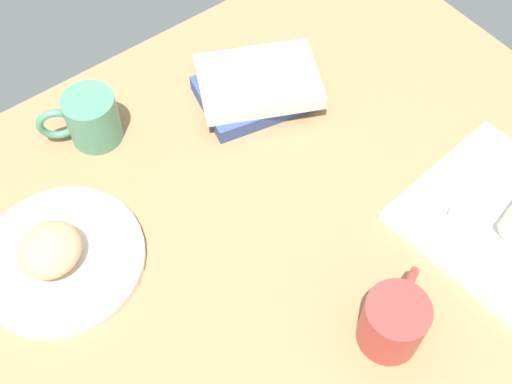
{
  "coord_description": "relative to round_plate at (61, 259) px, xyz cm",
  "views": [
    {
      "loc": [
        33.13,
        37.01,
        87.0
      ],
      "look_at": [
        1.21,
        -5.05,
        7.0
      ],
      "focal_mm": 45.52,
      "sensor_mm": 36.0,
      "label": 1
    }
  ],
  "objects": [
    {
      "name": "square_plate",
      "position": [
        -55.02,
        33.74,
        0.1
      ],
      "size": [
        28.13,
        28.13,
        1.6
      ],
      "primitive_type": "cube",
      "rotation": [
        0.0,
        0.0,
        0.09
      ],
      "color": "white",
      "rests_on": "dining_table"
    },
    {
      "name": "sauce_cup",
      "position": [
        -49.84,
        31.07,
        2.09
      ],
      "size": [
        5.93,
        5.93,
        2.2
      ],
      "color": "silver",
      "rests_on": "square_plate"
    },
    {
      "name": "round_plate",
      "position": [
        0.0,
        0.0,
        0.0
      ],
      "size": [
        23.94,
        23.94,
        1.4
      ],
      "primitive_type": "cylinder",
      "color": "silver",
      "rests_on": "dining_table"
    },
    {
      "name": "dining_table",
      "position": [
        -29.34,
        13.9,
        -2.7
      ],
      "size": [
        110.0,
        90.0,
        4.0
      ],
      "primitive_type": "cube",
      "color": "#9E754C",
      "rests_on": "ground"
    },
    {
      "name": "book_stack",
      "position": [
        -40.77,
        -7.94,
        2.04
      ],
      "size": [
        23.67,
        21.03,
        5.26
      ],
      "color": "#33477F",
      "rests_on": "dining_table"
    },
    {
      "name": "scone_pastry",
      "position": [
        0.7,
        -0.18,
        3.33
      ],
      "size": [
        11.85,
        11.53,
        5.27
      ],
      "primitive_type": "ellipsoid",
      "rotation": [
        0.0,
        0.0,
        3.56
      ],
      "color": "tan",
      "rests_on": "round_plate"
    },
    {
      "name": "second_mug",
      "position": [
        -15.17,
        -17.27,
        3.72
      ],
      "size": [
        12.38,
        8.35,
        8.64
      ],
      "color": "#4C8C6B",
      "rests_on": "dining_table"
    },
    {
      "name": "coffee_mug",
      "position": [
        -29.24,
        36.11,
        3.92
      ],
      "size": [
        12.62,
        8.42,
        9.02
      ],
      "color": "#B23833",
      "rests_on": "dining_table"
    }
  ]
}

